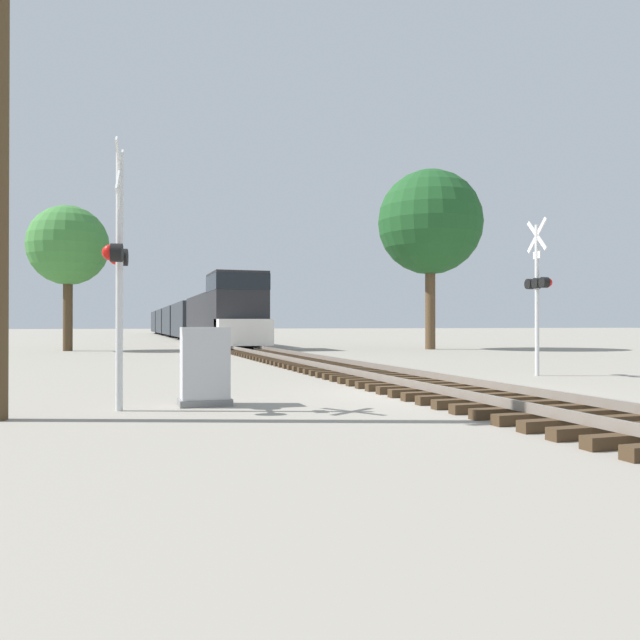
# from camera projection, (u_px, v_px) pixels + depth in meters

# --- Properties ---
(ground_plane) EXTENTS (400.00, 400.00, 0.00)m
(ground_plane) POSITION_uv_depth(u_px,v_px,m) (441.00, 394.00, 12.93)
(ground_plane) COLOR gray
(rail_track_bed) EXTENTS (2.60, 160.00, 0.31)m
(rail_track_bed) POSITION_uv_depth(u_px,v_px,m) (441.00, 387.00, 12.93)
(rail_track_bed) COLOR #42301E
(rail_track_bed) RESTS_ON ground
(freight_train) EXTENTS (2.98, 73.63, 4.37)m
(freight_train) POSITION_uv_depth(u_px,v_px,m) (182.00, 321.00, 66.33)
(freight_train) COLOR #232326
(freight_train) RESTS_ON ground
(crossing_signal_near) EXTENTS (0.42, 1.01, 4.48)m
(crossing_signal_near) POSITION_uv_depth(u_px,v_px,m) (118.00, 261.00, 10.39)
(crossing_signal_near) COLOR silver
(crossing_signal_near) RESTS_ON ground
(crossing_signal_far) EXTENTS (0.38, 1.01, 4.41)m
(crossing_signal_far) POSITION_uv_depth(u_px,v_px,m) (538.00, 287.00, 17.52)
(crossing_signal_far) COLOR silver
(crossing_signal_far) RESTS_ON ground
(relay_cabinet) EXTENTS (0.91, 0.59, 1.39)m
(relay_cabinet) POSITION_uv_depth(u_px,v_px,m) (205.00, 367.00, 11.08)
(relay_cabinet) COLOR slate
(relay_cabinet) RESTS_ON ground
(tree_far_right) EXTENTS (6.05, 6.05, 10.40)m
(tree_far_right) POSITION_uv_depth(u_px,v_px,m) (430.00, 223.00, 36.09)
(tree_far_right) COLOR brown
(tree_far_right) RESTS_ON ground
(tree_mid_background) EXTENTS (4.31, 4.31, 7.89)m
(tree_mid_background) POSITION_uv_depth(u_px,v_px,m) (68.00, 246.00, 33.80)
(tree_mid_background) COLOR #473521
(tree_mid_background) RESTS_ON ground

